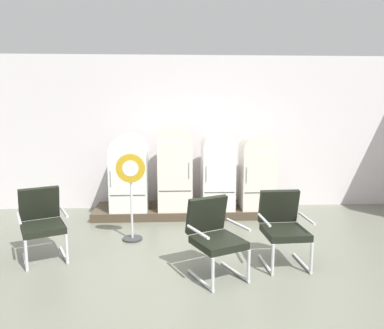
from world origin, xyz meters
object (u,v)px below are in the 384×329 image
refrigerator_1 (175,164)px  refrigerator_3 (257,168)px  armchair_left (42,220)px  sign_stand (131,199)px  armchair_right (283,224)px  refrigerator_0 (129,170)px  armchair_center (214,234)px  refrigerator_2 (218,167)px

refrigerator_1 → refrigerator_3: refrigerator_1 is taller
armchair_left → sign_stand: 1.35m
armchair_right → sign_stand: bearing=155.6°
refrigerator_3 → armchair_left: (-3.47, -1.86, -0.39)m
refrigerator_0 → refrigerator_3: refrigerator_3 is taller
refrigerator_0 → armchair_left: 2.20m
armchair_left → armchair_center: size_ratio=1.00×
refrigerator_1 → refrigerator_3: size_ratio=1.11×
armchair_right → sign_stand: 2.36m
refrigerator_2 → refrigerator_0: bearing=179.9°
refrigerator_0 → refrigerator_1: bearing=-1.6°
armchair_left → armchair_center: same height
refrigerator_3 → armchair_left: refrigerator_3 is taller
armchair_left → refrigerator_3: bearing=28.3°
armchair_center → refrigerator_1: bearing=100.6°
refrigerator_1 → armchair_right: bearing=-57.0°
armchair_left → sign_stand: (1.19, 0.62, 0.14)m
refrigerator_2 → sign_stand: 2.01m
refrigerator_3 → armchair_center: bearing=-113.5°
refrigerator_0 → refrigerator_2: 1.70m
refrigerator_1 → armchair_center: 2.65m
refrigerator_0 → armchair_center: bearing=-62.4°
refrigerator_3 → armchair_right: 2.25m
refrigerator_0 → armchair_right: size_ratio=1.48×
refrigerator_0 → armchair_right: bearing=-44.2°
refrigerator_3 → armchair_left: size_ratio=1.50×
refrigerator_1 → refrigerator_3: 1.58m
sign_stand → refrigerator_0: bearing=97.7°
armchair_right → sign_stand: sign_stand is taller
refrigerator_1 → armchair_right: (1.45, -2.24, -0.49)m
refrigerator_3 → armchair_left: bearing=-151.7°
armchair_center → sign_stand: bearing=132.2°
refrigerator_1 → armchair_left: refrigerator_1 is taller
refrigerator_3 → refrigerator_1: bearing=179.2°
refrigerator_1 → sign_stand: (-0.70, -1.26, -0.35)m
refrigerator_0 → armchair_right: (2.32, -2.26, -0.37)m
armchair_right → armchair_left: bearing=174.0°
refrigerator_0 → armchair_center: refrigerator_0 is taller
armchair_left → armchair_right: size_ratio=1.00×
armchair_left → armchair_right: bearing=-6.0°
refrigerator_0 → refrigerator_1: (0.87, -0.02, 0.11)m
refrigerator_0 → armchair_left: (-1.01, -1.91, -0.37)m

